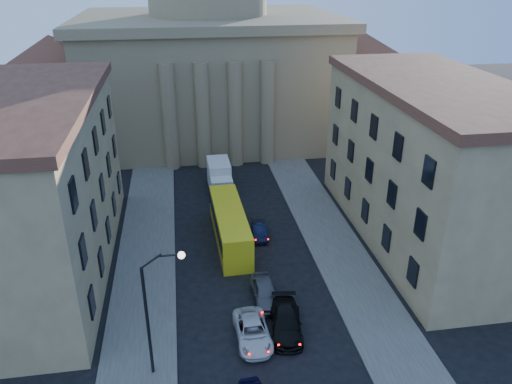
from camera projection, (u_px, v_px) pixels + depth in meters
sidewalk_left at (144, 282)px, 40.47m from camera, size 5.00×60.00×0.15m
sidewalk_right at (346, 264)px, 42.87m from camera, size 5.00×60.00×0.15m
church at (210, 53)px, 70.20m from camera, size 68.02×28.76×36.60m
building_left at (29, 187)px, 39.74m from camera, size 11.60×26.60×14.70m
building_right at (429, 162)px, 44.53m from camera, size 11.60×26.60×14.70m
street_lamp at (155, 305)px, 29.53m from camera, size 2.62×0.44×8.83m
car_left_mid at (253, 331)px, 34.24m from camera, size 2.39×5.01×1.38m
car_right_mid at (286, 322)px, 35.05m from camera, size 2.80×5.46×1.52m
car_right_far at (265, 292)px, 38.13m from camera, size 1.91×4.64×1.58m
car_right_distant at (259, 230)px, 47.15m from camera, size 1.55×3.84×1.24m
city_bus at (230, 225)px, 45.89m from camera, size 2.90×11.46×3.21m
box_truck at (220, 178)px, 55.91m from camera, size 2.46×6.07×3.32m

